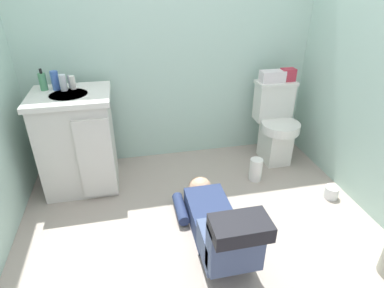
% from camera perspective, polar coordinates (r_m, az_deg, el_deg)
% --- Properties ---
extents(ground_plane, '(3.07, 3.04, 0.04)m').
position_cam_1_polar(ground_plane, '(2.47, 0.97, -13.66)').
color(ground_plane, '#A5978C').
extents(wall_back, '(2.73, 0.08, 2.40)m').
position_cam_1_polar(wall_back, '(2.90, -3.86, 19.84)').
color(wall_back, '#ABCEBF').
rests_on(wall_back, ground_plane).
extents(toilet, '(0.36, 0.46, 0.75)m').
position_cam_1_polar(toilet, '(3.11, 14.63, 3.50)').
color(toilet, silver).
rests_on(toilet, ground_plane).
extents(vanity_cabinet, '(0.60, 0.53, 0.82)m').
position_cam_1_polar(vanity_cabinet, '(2.76, -19.59, 0.55)').
color(vanity_cabinet, silver).
rests_on(vanity_cabinet, ground_plane).
extents(faucet, '(0.02, 0.02, 0.10)m').
position_cam_1_polar(faucet, '(2.73, -20.93, 10.37)').
color(faucet, silver).
rests_on(faucet, vanity_cabinet).
extents(person_plumber, '(0.39, 1.06, 0.52)m').
position_cam_1_polar(person_plumber, '(2.16, 4.54, -13.99)').
color(person_plumber, navy).
rests_on(person_plumber, ground_plane).
extents(tissue_box, '(0.22, 0.11, 0.10)m').
position_cam_1_polar(tissue_box, '(3.02, 14.11, 11.61)').
color(tissue_box, silver).
rests_on(tissue_box, toilet).
extents(toiletry_bag, '(0.12, 0.09, 0.11)m').
position_cam_1_polar(toiletry_bag, '(3.08, 16.69, 11.73)').
color(toiletry_bag, '#B22D3F').
rests_on(toiletry_bag, toilet).
extents(soap_dispenser, '(0.06, 0.06, 0.17)m').
position_cam_1_polar(soap_dispenser, '(2.74, -25.00, 10.05)').
color(soap_dispenser, '#498C61').
rests_on(soap_dispenser, vanity_cabinet).
extents(bottle_blue, '(0.06, 0.06, 0.14)m').
position_cam_1_polar(bottle_blue, '(2.71, -23.16, 10.34)').
color(bottle_blue, '#3E64B6').
rests_on(bottle_blue, vanity_cabinet).
extents(bottle_clear, '(0.05, 0.05, 0.12)m').
position_cam_1_polar(bottle_clear, '(2.67, -21.96, 10.08)').
color(bottle_clear, silver).
rests_on(bottle_clear, vanity_cabinet).
extents(bottle_white, '(0.04, 0.04, 0.10)m').
position_cam_1_polar(bottle_white, '(2.68, -20.46, 10.19)').
color(bottle_white, white).
rests_on(bottle_white, vanity_cabinet).
extents(paper_towel_roll, '(0.11, 0.11, 0.20)m').
position_cam_1_polar(paper_towel_roll, '(2.87, 11.28, -4.46)').
color(paper_towel_roll, white).
rests_on(paper_towel_roll, ground_plane).
extents(toilet_paper_roll, '(0.11, 0.11, 0.10)m').
position_cam_1_polar(toilet_paper_roll, '(2.86, 23.54, -7.88)').
color(toilet_paper_roll, white).
rests_on(toilet_paper_roll, ground_plane).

